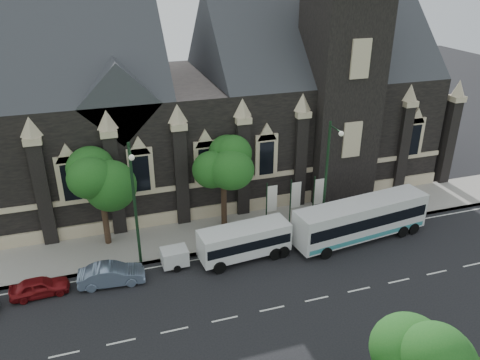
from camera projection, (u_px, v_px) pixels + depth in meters
name	position (u px, v px, depth m)	size (l,w,h in m)	color
ground	(225.00, 319.00, 27.78)	(160.00, 160.00, 0.00)	black
sidewalk	(190.00, 237.00, 35.96)	(80.00, 5.00, 0.15)	gray
museum	(220.00, 98.00, 41.99)	(40.00, 17.70, 29.90)	black
tree_park_east	(429.00, 348.00, 19.50)	(3.40, 3.40, 6.28)	black
tree_walk_right	(225.00, 157.00, 35.48)	(4.08, 4.08, 7.80)	black
tree_walk_left	(102.00, 173.00, 33.00)	(3.91, 3.91, 7.64)	black
street_lamp_near	(328.00, 173.00, 34.54)	(0.36, 1.88, 9.00)	black
street_lamp_mid	(135.00, 199.00, 30.65)	(0.36, 1.88, 9.00)	black
banner_flag_left	(270.00, 201.00, 36.30)	(0.90, 0.10, 4.00)	black
banner_flag_center	(294.00, 198.00, 36.86)	(0.90, 0.10, 4.00)	black
banner_flag_right	(317.00, 194.00, 37.41)	(0.90, 0.10, 4.00)	black
tour_coach	(361.00, 219.00, 35.14)	(10.93, 3.56, 3.13)	silver
shuttle_bus	(245.00, 240.00, 32.96)	(6.61, 2.81, 2.49)	silver
box_trailer	(175.00, 257.00, 32.29)	(2.61, 1.53, 1.38)	silver
sedan	(112.00, 275.00, 30.60)	(1.48, 4.24, 1.40)	slate
car_far_red	(40.00, 287.00, 29.59)	(1.44, 3.57, 1.22)	maroon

